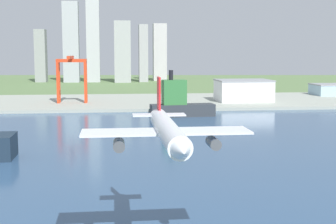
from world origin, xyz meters
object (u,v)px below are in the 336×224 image
at_px(airplane_landing, 167,131).
at_px(warehouse_main, 243,90).
at_px(warehouse_annex, 335,89).
at_px(container_barge, 179,103).
at_px(port_crane_red, 72,69).

height_order(airplane_landing, warehouse_main, airplane_landing).
bearing_deg(warehouse_main, warehouse_annex, 24.53).
bearing_deg(container_barge, airplane_landing, -98.12).
xyz_separation_m(warehouse_main, warehouse_annex, (112.74, 51.44, -3.96)).
xyz_separation_m(airplane_landing, warehouse_main, (105.02, 327.64, -17.58)).
distance_m(container_barge, warehouse_annex, 226.91).
height_order(container_barge, warehouse_annex, container_barge).
distance_m(port_crane_red, warehouse_annex, 273.25).
relative_size(airplane_landing, warehouse_main, 0.94).
bearing_deg(warehouse_annex, container_barge, -143.69).
distance_m(airplane_landing, warehouse_main, 344.51).
relative_size(container_barge, port_crane_red, 1.16).
bearing_deg(warehouse_annex, airplane_landing, -119.87).
height_order(container_barge, warehouse_main, container_barge).
distance_m(port_crane_red, warehouse_main, 155.55).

